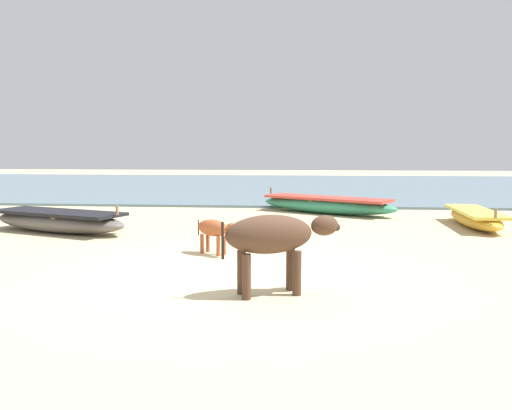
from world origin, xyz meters
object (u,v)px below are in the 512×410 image
at_px(fishing_boat_2, 58,220).
at_px(cow_adult_dark, 274,237).
at_px(calf_near_rust, 214,229).
at_px(fishing_boat_0, 475,218).
at_px(fishing_boat_1, 327,204).

bearing_deg(fishing_boat_2, cow_adult_dark, -21.80).
bearing_deg(calf_near_rust, cow_adult_dark, -30.02).
relative_size(fishing_boat_0, fishing_boat_2, 0.83).
relative_size(fishing_boat_1, cow_adult_dark, 2.73).
height_order(fishing_boat_2, calf_near_rust, fishing_boat_2).
height_order(fishing_boat_1, cow_adult_dark, cow_adult_dark).
height_order(fishing_boat_1, fishing_boat_2, fishing_boat_1).
xyz_separation_m(fishing_boat_0, calf_near_rust, (-5.65, -3.70, 0.22)).
relative_size(fishing_boat_0, cow_adult_dark, 2.05).
bearing_deg(fishing_boat_1, calf_near_rust, 99.27).
xyz_separation_m(cow_adult_dark, calf_near_rust, (-1.17, 2.36, -0.29)).
bearing_deg(cow_adult_dark, calf_near_rust, 95.39).
bearing_deg(fishing_boat_1, fishing_boat_0, 175.81).
bearing_deg(fishing_boat_1, cow_adult_dark, 112.46).
relative_size(fishing_boat_1, fishing_boat_2, 1.11).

